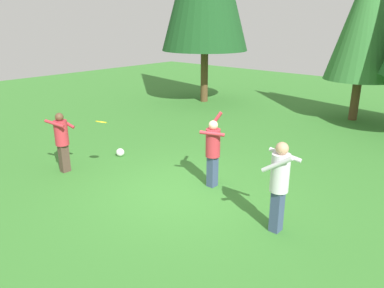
{
  "coord_description": "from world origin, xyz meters",
  "views": [
    {
      "loc": [
        5.27,
        -5.68,
        3.79
      ],
      "look_at": [
        -0.09,
        0.39,
        1.05
      ],
      "focal_mm": 34.47,
      "sensor_mm": 36.0,
      "label": 1
    }
  ],
  "objects_px": {
    "ball_blue": "(213,146)",
    "tree_center": "(367,16)",
    "person_thrower": "(213,148)",
    "person_catcher": "(62,138)",
    "frisbee": "(101,122)",
    "person_bystander": "(280,180)",
    "ball_white": "(120,152)"
  },
  "relations": [
    {
      "from": "frisbee",
      "to": "ball_blue",
      "type": "height_order",
      "value": "frisbee"
    },
    {
      "from": "person_thrower",
      "to": "tree_center",
      "type": "bearing_deg",
      "value": -123.89
    },
    {
      "from": "person_catcher",
      "to": "frisbee",
      "type": "bearing_deg",
      "value": -0.0
    },
    {
      "from": "person_catcher",
      "to": "person_bystander",
      "type": "height_order",
      "value": "person_bystander"
    },
    {
      "from": "frisbee",
      "to": "person_thrower",
      "type": "bearing_deg",
      "value": 31.54
    },
    {
      "from": "person_thrower",
      "to": "ball_white",
      "type": "height_order",
      "value": "person_thrower"
    },
    {
      "from": "person_thrower",
      "to": "person_catcher",
      "type": "height_order",
      "value": "person_thrower"
    },
    {
      "from": "person_thrower",
      "to": "person_bystander",
      "type": "bearing_deg",
      "value": 128.91
    },
    {
      "from": "person_bystander",
      "to": "ball_blue",
      "type": "bearing_deg",
      "value": -45.46
    },
    {
      "from": "person_bystander",
      "to": "frisbee",
      "type": "height_order",
      "value": "person_bystander"
    },
    {
      "from": "ball_blue",
      "to": "tree_center",
      "type": "height_order",
      "value": "tree_center"
    },
    {
      "from": "tree_center",
      "to": "ball_blue",
      "type": "bearing_deg",
      "value": -106.69
    },
    {
      "from": "person_thrower",
      "to": "person_bystander",
      "type": "distance_m",
      "value": 2.26
    },
    {
      "from": "person_bystander",
      "to": "person_thrower",
      "type": "bearing_deg",
      "value": -27.98
    },
    {
      "from": "person_bystander",
      "to": "ball_blue",
      "type": "height_order",
      "value": "person_bystander"
    },
    {
      "from": "ball_blue",
      "to": "person_catcher",
      "type": "bearing_deg",
      "value": -115.36
    },
    {
      "from": "frisbee",
      "to": "tree_center",
      "type": "distance_m",
      "value": 10.61
    },
    {
      "from": "person_bystander",
      "to": "tree_center",
      "type": "xyz_separation_m",
      "value": [
        -1.78,
        9.33,
        2.85
      ]
    },
    {
      "from": "person_thrower",
      "to": "person_catcher",
      "type": "distance_m",
      "value": 3.92
    },
    {
      "from": "person_catcher",
      "to": "frisbee",
      "type": "relative_size",
      "value": 4.77
    },
    {
      "from": "ball_white",
      "to": "person_thrower",
      "type": "bearing_deg",
      "value": 3.28
    },
    {
      "from": "person_thrower",
      "to": "ball_white",
      "type": "relative_size",
      "value": 7.58
    },
    {
      "from": "person_thrower",
      "to": "frisbee",
      "type": "distance_m",
      "value": 2.75
    },
    {
      "from": "frisbee",
      "to": "ball_blue",
      "type": "relative_size",
      "value": 1.32
    },
    {
      "from": "ball_blue",
      "to": "tree_center",
      "type": "bearing_deg",
      "value": 73.31
    },
    {
      "from": "person_thrower",
      "to": "frisbee",
      "type": "height_order",
      "value": "person_thrower"
    },
    {
      "from": "person_thrower",
      "to": "ball_white",
      "type": "bearing_deg",
      "value": -28.26
    },
    {
      "from": "person_catcher",
      "to": "tree_center",
      "type": "height_order",
      "value": "tree_center"
    },
    {
      "from": "ball_white",
      "to": "tree_center",
      "type": "height_order",
      "value": "tree_center"
    },
    {
      "from": "tree_center",
      "to": "person_thrower",
      "type": "bearing_deg",
      "value": -92.35
    },
    {
      "from": "person_thrower",
      "to": "person_bystander",
      "type": "relative_size",
      "value": 1.02
    },
    {
      "from": "person_thrower",
      "to": "ball_blue",
      "type": "relative_size",
      "value": 7.13
    }
  ]
}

